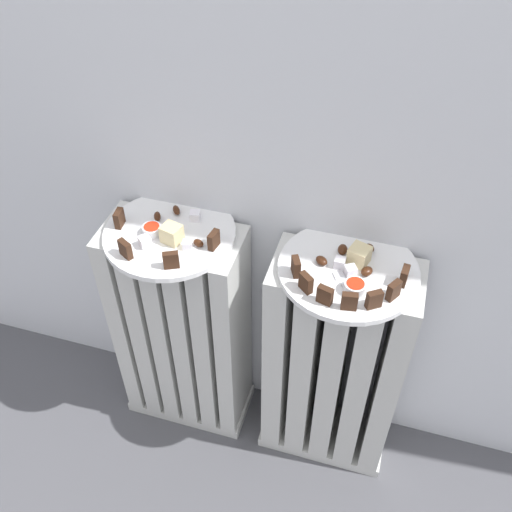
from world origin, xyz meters
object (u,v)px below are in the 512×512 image
jam_bowl_left (152,230)px  radiator_left (183,332)px  plate_right (348,270)px  jam_bowl_right (355,287)px  fork (343,285)px  plate_left (170,234)px  radiator_right (333,367)px

jam_bowl_left → radiator_left: bearing=28.1°
plate_right → jam_bowl_right: size_ratio=6.72×
fork → plate_right: bearing=88.5°
jam_bowl_left → fork: (0.41, -0.03, -0.01)m
plate_left → plate_right: (0.38, 0.00, 0.00)m
radiator_right → plate_right: size_ratio=2.26×
plate_right → jam_bowl_right: (0.02, -0.06, 0.02)m
plate_right → jam_bowl_left: bearing=-177.7°
plate_right → fork: fork is taller
radiator_left → plate_right: bearing=0.0°
radiator_left → plate_left: bearing=0.0°
jam_bowl_left → fork: bearing=-4.8°
radiator_left → jam_bowl_left: 0.35m
jam_bowl_left → jam_bowl_right: (0.43, -0.04, 0.00)m
jam_bowl_right → jam_bowl_left: bearing=174.4°
radiator_left → plate_left: size_ratio=2.26×
plate_left → jam_bowl_left: 0.04m
radiator_right → plate_left: 0.50m
plate_right → plate_left: bearing=180.0°
radiator_right → fork: 0.34m
jam_bowl_right → plate_right: bearing=109.7°
plate_right → jam_bowl_left: size_ratio=6.96×
radiator_right → jam_bowl_right: jam_bowl_right is taller
jam_bowl_right → fork: 0.03m
plate_left → radiator_right: bearing=-0.0°
plate_left → jam_bowl_right: bearing=-8.3°
radiator_left → radiator_right: 0.38m
jam_bowl_left → jam_bowl_right: 0.43m
radiator_left → radiator_right: bearing=-0.0°
radiator_right → plate_left: (-0.38, 0.00, 0.33)m
plate_left → plate_right: size_ratio=1.00×
radiator_left → radiator_right: same height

